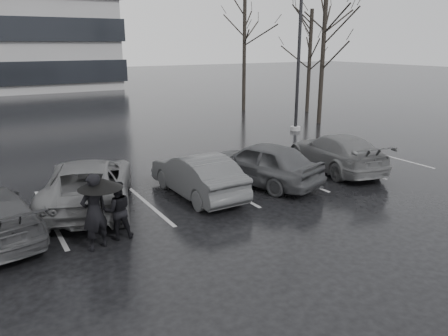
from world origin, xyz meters
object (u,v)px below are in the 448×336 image
car_west_a (197,175)px  lamp_post (299,45)px  car_east (336,152)px  pedestrian_right (117,210)px  car_main (261,163)px  pedestrian_left (94,212)px  tree_north (244,50)px  tree_east (323,56)px  tree_ne (309,62)px  car_west_b (89,183)px

car_west_a → lamp_post: bearing=-146.3°
car_east → pedestrian_right: 9.41m
car_main → pedestrian_left: (-6.33, -2.17, 0.19)m
car_east → lamp_post: size_ratio=0.47×
lamp_post → tree_north: (1.74, 8.09, -0.41)m
tree_east → pedestrian_left: bearing=-148.0°
car_west_a → pedestrian_right: size_ratio=2.78×
pedestrian_right → tree_east: 18.84m
tree_north → pedestrian_right: bearing=-131.0°
car_east → tree_ne: tree_ne is taller
pedestrian_right → lamp_post: bearing=-137.7°
pedestrian_left → tree_east: 19.52m
tree_north → car_east: bearing=-110.0°
car_main → tree_ne: tree_ne is taller
car_main → tree_north: bearing=-138.1°
tree_north → car_main: bearing=-120.9°
pedestrian_right → car_east: bearing=-160.5°
car_west_b → tree_north: 20.80m
lamp_post → car_main: bearing=-136.3°
car_west_b → pedestrian_right: (0.06, -2.67, 0.03)m
car_main → car_west_b: bearing=-25.4°
pedestrian_left → tree_ne: size_ratio=0.27×
car_main → pedestrian_left: pedestrian_left is taller
lamp_post → tree_north: size_ratio=1.20×
tree_east → pedestrian_right: bearing=-147.8°
car_west_b → car_east: car_west_b is taller
lamp_post → car_west_b: bearing=-154.8°
lamp_post → car_east: bearing=-118.3°
car_east → car_west_a: bearing=10.1°
lamp_post → tree_ne: 7.40m
car_east → pedestrian_right: bearing=21.7°
car_main → car_west_b: car_main is taller
pedestrian_right → tree_east: (15.71, 9.89, 3.25)m
car_west_a → lamp_post: (9.77, 6.93, 3.97)m
car_east → lamp_post: 8.83m
car_main → pedestrian_left: 6.69m
car_west_b → tree_east: bearing=-135.9°
pedestrian_right → lamp_post: lamp_post is taller
tree_east → tree_north: tree_north is taller
car_main → tree_north: tree_north is taller
car_west_a → tree_north: size_ratio=0.49×
car_west_b → tree_north: size_ratio=0.61×
car_east → pedestrian_right: pedestrian_right is taller
pedestrian_left → tree_east: bearing=-169.2°
car_east → pedestrian_left: 10.11m
car_main → lamp_post: size_ratio=0.44×
car_main → tree_north: (9.02, 15.05, 3.49)m
tree_east → tree_north: size_ratio=0.94×
car_main → lamp_post: (7.28, 6.96, 3.90)m
car_west_b → lamp_post: size_ratio=0.51×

